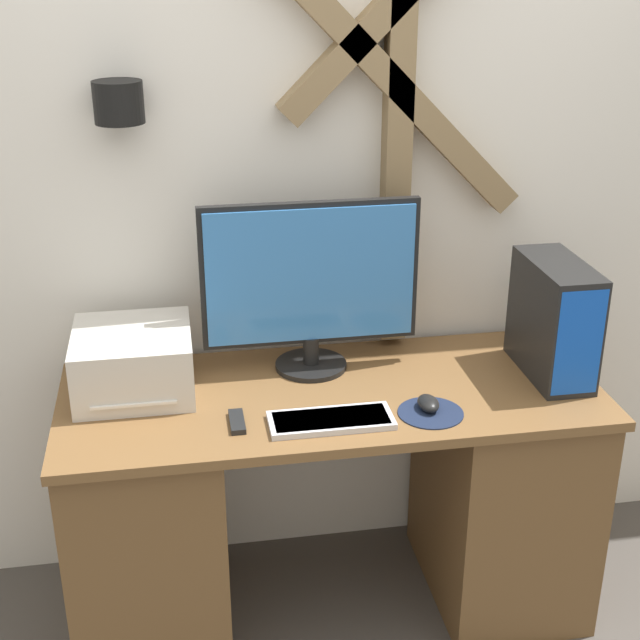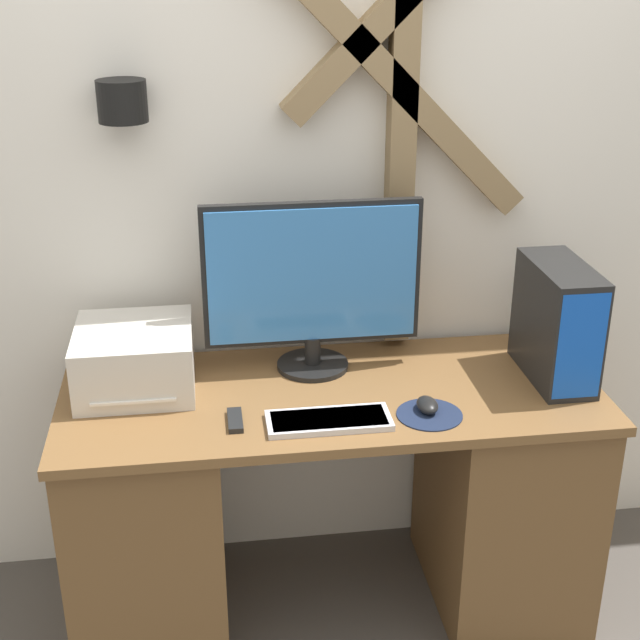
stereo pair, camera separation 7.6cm
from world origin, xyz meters
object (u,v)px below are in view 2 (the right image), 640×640
at_px(mouse, 427,405).
at_px(computer_tower, 557,322).
at_px(remote_control, 235,420).
at_px(keyboard, 329,420).
at_px(printer, 135,359).
at_px(monitor, 312,281).

height_order(mouse, computer_tower, computer_tower).
bearing_deg(computer_tower, remote_control, -171.08).
relative_size(keyboard, remote_control, 2.82).
distance_m(mouse, printer, 0.88).
relative_size(computer_tower, printer, 1.01).
xyz_separation_m(monitor, mouse, (0.29, -0.33, -0.27)).
distance_m(monitor, computer_tower, 0.75).
distance_m(monitor, remote_control, 0.50).
xyz_separation_m(mouse, printer, (-0.83, 0.27, 0.07)).
distance_m(computer_tower, printer, 1.27).
bearing_deg(monitor, keyboard, -90.23).
bearing_deg(mouse, keyboard, -174.70).
bearing_deg(keyboard, computer_tower, 15.00).
distance_m(mouse, remote_control, 0.55).
xyz_separation_m(keyboard, remote_control, (-0.26, 0.04, -0.00)).
height_order(monitor, keyboard, monitor).
distance_m(keyboard, remote_control, 0.26).
bearing_deg(computer_tower, printer, 175.31).
xyz_separation_m(mouse, computer_tower, (0.44, 0.17, 0.16)).
xyz_separation_m(computer_tower, printer, (-1.27, 0.10, -0.09)).
xyz_separation_m(keyboard, printer, (-0.54, 0.30, 0.08)).
bearing_deg(remote_control, monitor, 50.87).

